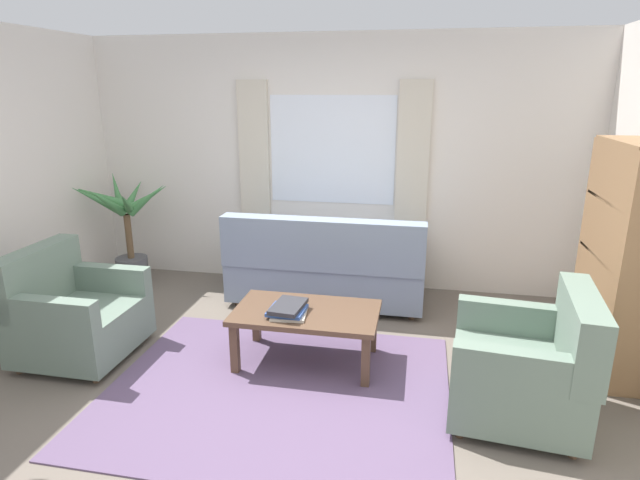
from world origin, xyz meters
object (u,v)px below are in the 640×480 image
Objects in this scene: book_stack_on_table at (288,310)px; bookshelf at (612,271)px; couch at (326,268)px; potted_plant at (126,231)px; armchair_right at (528,367)px; armchair_left at (73,314)px; coffee_table at (306,317)px.

bookshelf reaches higher than book_stack_on_table.
potted_plant is at bearing -2.64° from couch.
couch is 2.07× the size of armchair_right.
bookshelf is (0.69, 0.83, 0.41)m from armchair_right.
armchair_right is at bearing -92.61° from armchair_left.
armchair_right is 4.17m from potted_plant.
coffee_table is 2.30m from bookshelf.
armchair_left is 3.38m from armchair_right.
armchair_left is 4.14m from bookshelf.
couch reaches higher than book_stack_on_table.
armchair_right is at bearing -14.62° from coffee_table.
bookshelf is (2.30, -0.77, 0.40)m from couch.
couch is 2.16× the size of armchair_left.
potted_plant is at bearing 79.10° from bookshelf.
armchair_right is at bearing 140.11° from bookshelf.
bookshelf is (4.50, -0.87, 0.16)m from potted_plant.
bookshelf is at bearing 161.59° from couch.
book_stack_on_table is at bearing -138.86° from coffee_table.
armchair_left is at bearing -172.49° from coffee_table.
book_stack_on_table is (1.72, 0.14, 0.13)m from armchair_left.
book_stack_on_table is (-1.66, 0.30, 0.13)m from armchair_right.
couch is 1.30m from book_stack_on_table.
armchair_left reaches higher than coffee_table.
potted_plant reaches higher than book_stack_on_table.
coffee_table is at bearing 100.77° from bookshelf.
armchair_left is 0.51× the size of bookshelf.
couch is 2.21m from potted_plant.
bookshelf is (2.23, 0.42, 0.38)m from coffee_table.
book_stack_on_table is 0.20× the size of bookshelf.
armchair_left reaches higher than book_stack_on_table.
couch is at bearing 87.83° from book_stack_on_table.
couch is 1.73× the size of coffee_table.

